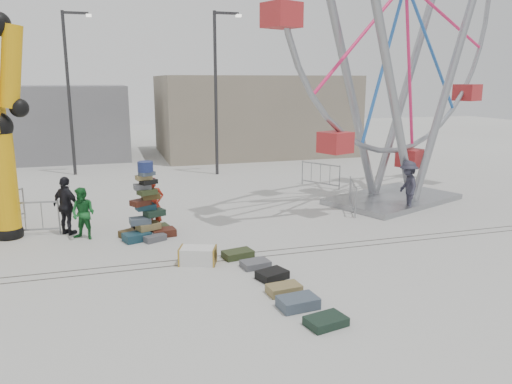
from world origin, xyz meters
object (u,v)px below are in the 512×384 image
object	(u,v)px
lamp_post_left	(70,85)
barricade_wheel_back	(320,175)
barricade_wheel_front	(353,196)
pedestrian_red	(154,205)
suitcase_tower	(147,216)
steamer_trunk	(198,256)
ferris_wheel	(404,12)
lamp_post_right	(217,85)
pedestrian_grey	(408,186)
pedestrian_black	(67,206)
barricade_dummy_c	(25,218)
pedestrian_green	(83,214)

from	to	relation	value
lamp_post_left	barricade_wheel_back	world-z (taller)	lamp_post_left
barricade_wheel_front	pedestrian_red	size ratio (longest dim) A/B	1.13
suitcase_tower	steamer_trunk	distance (m)	2.97
barricade_wheel_front	ferris_wheel	bearing A→B (deg)	-47.63
lamp_post_right	suitcase_tower	xyz separation A→B (m)	(-4.42, -9.68, -3.82)
ferris_wheel	pedestrian_grey	world-z (taller)	ferris_wheel
suitcase_tower	pedestrian_grey	size ratio (longest dim) A/B	1.26
pedestrian_grey	lamp_post_left	bearing A→B (deg)	-118.70
suitcase_tower	pedestrian_black	xyz separation A→B (m)	(-2.36, 0.98, 0.26)
lamp_post_right	barricade_wheel_back	world-z (taller)	lamp_post_right
suitcase_tower	ferris_wheel	world-z (taller)	ferris_wheel
pedestrian_red	pedestrian_grey	world-z (taller)	pedestrian_grey
barricade_dummy_c	pedestrian_red	bearing A→B (deg)	-3.63
pedestrian_green	suitcase_tower	bearing A→B (deg)	21.41
pedestrian_grey	suitcase_tower	bearing A→B (deg)	-73.09
lamp_post_right	steamer_trunk	size ratio (longest dim) A/B	8.42
suitcase_tower	ferris_wheel	size ratio (longest dim) A/B	0.16
pedestrian_red	barricade_wheel_front	bearing A→B (deg)	-5.49
suitcase_tower	barricade_dummy_c	xyz separation A→B (m)	(-3.61, 1.22, -0.11)
ferris_wheel	pedestrian_grey	size ratio (longest dim) A/B	7.76
pedestrian_red	steamer_trunk	bearing A→B (deg)	-85.62
steamer_trunk	pedestrian_grey	bearing A→B (deg)	40.69
barricade_dummy_c	barricade_wheel_front	xyz separation A→B (m)	(11.14, -0.22, 0.00)
barricade_wheel_back	lamp_post_left	bearing A→B (deg)	-153.47
suitcase_tower	barricade_wheel_back	size ratio (longest dim) A/B	1.18
steamer_trunk	lamp_post_right	bearing A→B (deg)	95.03
lamp_post_left	pedestrian_green	bearing A→B (deg)	-86.34
pedestrian_green	pedestrian_grey	bearing A→B (deg)	32.34
ferris_wheel	barricade_wheel_back	xyz separation A→B (m)	(-1.64, 3.39, -6.62)
lamp_post_right	steamer_trunk	xyz separation A→B (m)	(-3.35, -12.41, -4.26)
pedestrian_green	pedestrian_red	bearing A→B (deg)	35.63
lamp_post_left	ferris_wheel	world-z (taller)	ferris_wheel
lamp_post_left	steamer_trunk	distance (m)	15.47
suitcase_tower	pedestrian_green	xyz separation A→B (m)	(-1.86, 0.35, 0.14)
suitcase_tower	pedestrian_grey	distance (m)	9.46
steamer_trunk	lamp_post_left	bearing A→B (deg)	124.34
lamp_post_right	lamp_post_left	world-z (taller)	same
lamp_post_left	barricade_dummy_c	distance (m)	11.21
lamp_post_left	pedestrian_red	world-z (taller)	lamp_post_left
barricade_dummy_c	barricade_wheel_front	bearing A→B (deg)	6.08
barricade_wheel_front	pedestrian_black	bearing A→B (deg)	111.67
lamp_post_right	pedestrian_green	xyz separation A→B (m)	(-6.27, -9.33, -3.69)
lamp_post_right	lamp_post_left	bearing A→B (deg)	164.05
barricade_wheel_front	steamer_trunk	bearing A→B (deg)	141.61
ferris_wheel	pedestrian_grey	xyz separation A→B (m)	(-0.31, -1.45, -6.23)
barricade_dummy_c	pedestrian_black	distance (m)	1.33
lamp_post_left	barricade_wheel_front	distance (m)	15.22
suitcase_tower	pedestrian_green	bearing A→B (deg)	152.72
steamer_trunk	pedestrian_green	xyz separation A→B (m)	(-2.93, 3.09, 0.57)
steamer_trunk	pedestrian_black	xyz separation A→B (m)	(-3.43, 3.72, 0.70)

